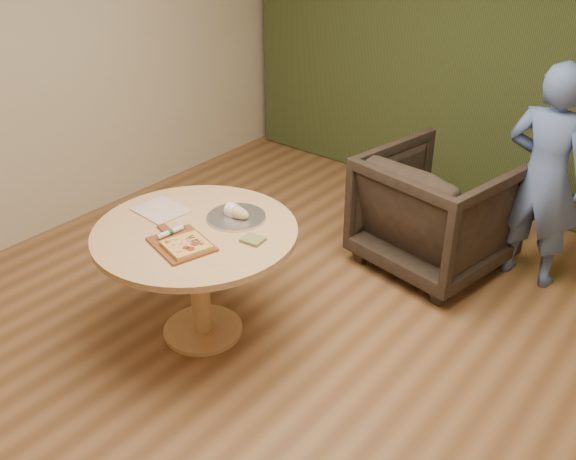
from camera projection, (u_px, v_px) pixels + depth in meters
The scene contains 12 objects.
room_shell at pixel (262, 149), 3.10m from camera, with size 5.04×6.04×2.84m.
curtain at pixel (500, 41), 5.07m from camera, with size 4.80×0.14×2.78m, color #283317.
pedestal_table at pixel (197, 250), 3.81m from camera, with size 1.20×1.20×0.75m.
pizza_paddle at pixel (181, 243), 3.58m from camera, with size 0.47×0.37×0.01m.
flatbread_pizza at pixel (187, 245), 3.53m from camera, with size 0.27×0.27×0.04m.
cutlery_roll at pixel (170, 232), 3.65m from camera, with size 0.05×0.20×0.03m.
newspaper at pixel (161, 210), 3.94m from camera, with size 0.30×0.25×0.01m, color white.
serving_tray at pixel (236, 217), 3.85m from camera, with size 0.36×0.36×0.02m.
bread_roll at pixel (235, 211), 3.84m from camera, with size 0.19×0.09×0.09m.
green_packet at pixel (253, 240), 3.61m from camera, with size 0.12×0.10×0.02m, color #565F2A.
armchair at pixel (437, 206), 4.59m from camera, with size 0.93×0.87×0.96m, color black.
person_standing at pixel (544, 177), 4.30m from camera, with size 0.57×0.38×1.57m, color #4C649C.
Camera 1 is at (1.90, -2.18, 2.58)m, focal length 40.00 mm.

